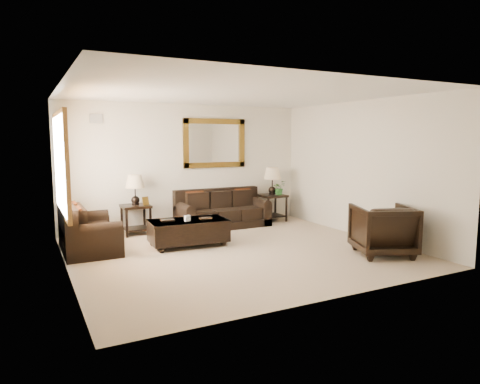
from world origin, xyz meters
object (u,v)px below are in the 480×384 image
end_table_right (272,186)px  loveseat (86,233)px  end_table_left (135,196)px  armchair (383,227)px  sofa (222,213)px  coffee_table (188,230)px

end_table_right → loveseat: bearing=-168.1°
end_table_left → armchair: size_ratio=1.31×
sofa → coffee_table: (-1.27, -1.30, -0.00)m
sofa → loveseat: 3.11m
armchair → end_table_left: bearing=-23.4°
end_table_left → loveseat: bearing=-139.8°
coffee_table → loveseat: bearing=169.1°
end_table_left → end_table_right: size_ratio=0.96×
end_table_right → sofa: bearing=-177.0°
coffee_table → armchair: size_ratio=1.55×
sofa → coffee_table: sofa is taller
sofa → armchair: (1.43, -3.38, 0.17)m
armchair → loveseat: bearing=-7.1°
end_table_right → armchair: (0.07, -3.45, -0.36)m
sofa → end_table_left: bearing=177.5°
loveseat → coffee_table: loveseat is taller
end_table_left → armchair: 4.81m
end_table_right → end_table_left: bearing=179.8°
end_table_right → coffee_table: end_table_right is taller
coffee_table → end_table_left: bearing=118.1°
end_table_left → coffee_table: end_table_left is taller
loveseat → end_table_right: bearing=-78.1°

